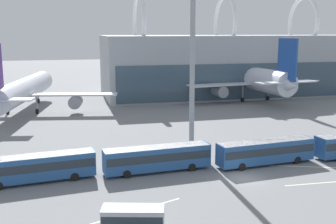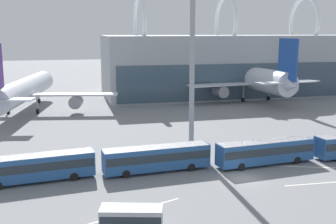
{
  "view_description": "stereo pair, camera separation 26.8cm",
  "coord_description": "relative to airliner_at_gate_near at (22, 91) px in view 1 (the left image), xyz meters",
  "views": [
    {
      "loc": [
        -20.29,
        -44.16,
        17.31
      ],
      "look_at": [
        -3.82,
        22.76,
        4.0
      ],
      "focal_mm": 45.0,
      "sensor_mm": 36.0,
      "label": 1
    },
    {
      "loc": [
        -20.03,
        -44.23,
        17.31
      ],
      "look_at": [
        -3.82,
        22.76,
        4.0
      ],
      "focal_mm": 45.0,
      "sensor_mm": 36.0,
      "label": 2
    }
  ],
  "objects": [
    {
      "name": "shuttle_bus_3",
      "position": [
        34.1,
        -44.25,
        -3.02
      ],
      "size": [
        13.62,
        3.86,
        3.21
      ],
      "rotation": [
        0.0,
        0.0,
        0.1
      ],
      "color": "#285693",
      "rests_on": "ground_plane"
    },
    {
      "name": "shuttle_bus_1",
      "position": [
        5.25,
        -43.94,
        -3.02
      ],
      "size": [
        13.64,
        4.18,
        3.21
      ],
      "rotation": [
        0.0,
        0.0,
        0.13
      ],
      "color": "#285693",
      "rests_on": "ground_plane"
    },
    {
      "name": "shuttle_bus_2",
      "position": [
        19.67,
        -43.64,
        -3.02
      ],
      "size": [
        13.59,
        3.57,
        3.21
      ],
      "rotation": [
        0.0,
        0.0,
        0.08
      ],
      "color": "#285693",
      "rests_on": "ground_plane"
    },
    {
      "name": "lane_stripe_4",
      "position": [
        38.66,
        -46.34,
        -4.91
      ],
      "size": [
        8.67,
        3.36,
        0.01
      ],
      "primitive_type": "cube",
      "rotation": [
        0.0,
        0.0,
        -0.35
      ],
      "color": "silver",
      "rests_on": "ground_plane"
    },
    {
      "name": "lane_stripe_0",
      "position": [
        37.98,
        -52.15,
        -4.91
      ],
      "size": [
        10.59,
        0.62,
        0.01
      ],
      "primitive_type": "cube",
      "rotation": [
        0.0,
        0.0,
        -0.04
      ],
      "color": "silver",
      "rests_on": "ground_plane"
    },
    {
      "name": "lane_stripe_1",
      "position": [
        14.58,
        -54.84,
        -4.91
      ],
      "size": [
        11.01,
        4.72,
        0.01
      ],
      "primitive_type": "cube",
      "rotation": [
        0.0,
        0.0,
        0.39
      ],
      "color": "silver",
      "rests_on": "ground_plane"
    },
    {
      "name": "floodlight_mast",
      "position": [
        26.97,
        -34.29,
        9.18
      ],
      "size": [
        2.35,
        2.35,
        23.98
      ],
      "color": "gray",
      "rests_on": "ground_plane"
    },
    {
      "name": "service_van_crossing",
      "position": [
        14.08,
        -59.36,
        -3.46
      ],
      "size": [
        5.67,
        3.28,
        2.48
      ],
      "rotation": [
        0.0,
        0.0,
        2.88
      ],
      "color": "#B2B7BC",
      "rests_on": "ground_plane"
    },
    {
      "name": "airliner_at_gate_near",
      "position": [
        0.0,
        0.0,
        0.0
      ],
      "size": [
        39.95,
        40.33,
        15.12
      ],
      "rotation": [
        0.0,
        0.0,
        1.38
      ],
      "color": "silver",
      "rests_on": "ground_plane"
    },
    {
      "name": "airliner_at_gate_far",
      "position": [
        54.96,
        4.29,
        0.62
      ],
      "size": [
        36.25,
        35.17,
        15.73
      ],
      "rotation": [
        0.0,
        0.0,
        1.7
      ],
      "color": "silver",
      "rests_on": "ground_plane"
    },
    {
      "name": "terminal_building",
      "position": [
        87.16,
        16.52,
        3.45
      ],
      "size": [
        136.47,
        25.36,
        27.1
      ],
      "color": "#9EA3A8",
      "rests_on": "ground_plane"
    },
    {
      "name": "ground_plane",
      "position": [
        29.23,
        -48.63,
        -4.91
      ],
      "size": [
        440.0,
        440.0,
        0.0
      ],
      "primitive_type": "plane",
      "color": "slate"
    }
  ]
}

